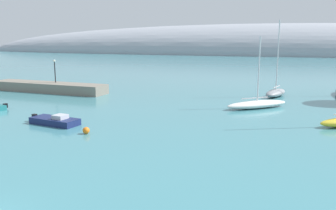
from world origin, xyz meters
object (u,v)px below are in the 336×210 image
object	(u,v)px
sailboat_grey_end_of_line	(276,92)
harbor_lamp_post	(55,68)
mooring_buoy_orange	(86,130)
sailboat_white_outer_mooring	(257,104)
motorboat_navy_alongside_breakwater	(55,121)

from	to	relation	value
sailboat_grey_end_of_line	harbor_lamp_post	distance (m)	34.03
sailboat_grey_end_of_line	mooring_buoy_orange	size ratio (longest dim) A/B	17.70
sailboat_white_outer_mooring	sailboat_grey_end_of_line	bearing A→B (deg)	38.18
sailboat_grey_end_of_line	motorboat_navy_alongside_breakwater	bearing A→B (deg)	-22.44
sailboat_white_outer_mooring	sailboat_grey_end_of_line	size ratio (longest dim) A/B	0.79
motorboat_navy_alongside_breakwater	harbor_lamp_post	bearing A→B (deg)	134.44
sailboat_grey_end_of_line	harbor_lamp_post	world-z (taller)	sailboat_grey_end_of_line
harbor_lamp_post	sailboat_grey_end_of_line	bearing A→B (deg)	11.19
mooring_buoy_orange	harbor_lamp_post	size ratio (longest dim) A/B	0.17
sailboat_white_outer_mooring	motorboat_navy_alongside_breakwater	xyz separation A→B (m)	(-18.04, -14.89, -0.16)
sailboat_white_outer_mooring	harbor_lamp_post	xyz separation A→B (m)	(-31.46, 3.18, 3.22)
sailboat_white_outer_mooring	mooring_buoy_orange	world-z (taller)	sailboat_white_outer_mooring
motorboat_navy_alongside_breakwater	harbor_lamp_post	xyz separation A→B (m)	(-13.42, 18.06, 3.38)
motorboat_navy_alongside_breakwater	mooring_buoy_orange	size ratio (longest dim) A/B	9.04
sailboat_grey_end_of_line	mooring_buoy_orange	xyz separation A→B (m)	(-15.03, -26.66, -0.33)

